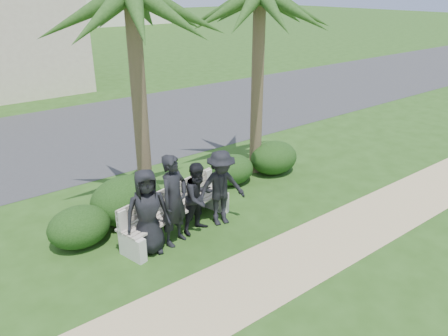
{
  "coord_description": "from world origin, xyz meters",
  "views": [
    {
      "loc": [
        -5.08,
        -6.51,
        4.88
      ],
      "look_at": [
        0.78,
        1.0,
        0.84
      ],
      "focal_mm": 35.0,
      "sensor_mm": 36.0,
      "label": 1
    }
  ],
  "objects": [
    {
      "name": "hedge_f",
      "position": [
        2.94,
        1.52,
        0.45
      ],
      "size": [
        1.39,
        1.15,
        0.91
      ],
      "primitive_type": "ellipsoid",
      "color": "black",
      "rests_on": "ground"
    },
    {
      "name": "man_a",
      "position": [
        -1.73,
        0.15,
        0.87
      ],
      "size": [
        0.96,
        0.75,
        1.74
      ],
      "primitive_type": "imported",
      "rotation": [
        0.0,
        0.0,
        -0.25
      ],
      "color": "black",
      "rests_on": "ground"
    },
    {
      "name": "hedge_c",
      "position": [
        -0.13,
        1.13,
        0.32
      ],
      "size": [
        0.99,
        0.82,
        0.64
      ],
      "primitive_type": "ellipsoid",
      "color": "black",
      "rests_on": "ground"
    },
    {
      "name": "hedge_e",
      "position": [
        1.57,
        1.68,
        0.39
      ],
      "size": [
        1.21,
        1.0,
        0.79
      ],
      "primitive_type": "ellipsoid",
      "color": "black",
      "rests_on": "ground"
    },
    {
      "name": "man_c",
      "position": [
        -0.5,
        0.2,
        0.77
      ],
      "size": [
        0.83,
        0.69,
        1.55
      ],
      "primitive_type": "imported",
      "rotation": [
        0.0,
        0.0,
        0.14
      ],
      "color": "black",
      "rests_on": "ground"
    },
    {
      "name": "asphalt_street",
      "position": [
        0.0,
        8.0,
        0.0
      ],
      "size": [
        160.0,
        8.0,
        0.01
      ],
      "primitive_type": "cube",
      "color": "#2D2D30",
      "rests_on": "ground"
    },
    {
      "name": "ground",
      "position": [
        0.0,
        0.0,
        0.0
      ],
      "size": [
        160.0,
        160.0,
        0.0
      ],
      "primitive_type": "plane",
      "color": "#244714",
      "rests_on": "ground"
    },
    {
      "name": "hedge_b",
      "position": [
        -1.5,
        1.53,
        0.53
      ],
      "size": [
        1.63,
        1.34,
        1.06
      ],
      "primitive_type": "ellipsoid",
      "color": "black",
      "rests_on": "ground"
    },
    {
      "name": "footpath",
      "position": [
        0.0,
        -1.8,
        0.0
      ],
      "size": [
        30.0,
        1.6,
        0.01
      ],
      "primitive_type": "cube",
      "color": "tan",
      "rests_on": "ground"
    },
    {
      "name": "hedge_a",
      "position": [
        -2.7,
        1.26,
        0.41
      ],
      "size": [
        1.26,
        1.04,
        0.82
      ],
      "primitive_type": "ellipsoid",
      "color": "black",
      "rests_on": "ground"
    },
    {
      "name": "man_d",
      "position": [
        0.05,
        0.16,
        0.85
      ],
      "size": [
        1.21,
        0.86,
        1.7
      ],
      "primitive_type": "imported",
      "rotation": [
        0.0,
        0.0,
        -0.23
      ],
      "color": "black",
      "rests_on": "ground"
    },
    {
      "name": "park_bench",
      "position": [
        -0.88,
        0.48,
        0.42
      ],
      "size": [
        2.81,
        1.2,
        0.94
      ],
      "rotation": [
        0.0,
        0.0,
        0.23
      ],
      "color": "#A29788",
      "rests_on": "ground"
    },
    {
      "name": "man_b",
      "position": [
        -1.15,
        0.12,
        0.95
      ],
      "size": [
        0.81,
        0.66,
        1.9
      ],
      "primitive_type": "imported",
      "rotation": [
        0.0,
        0.0,
        0.35
      ],
      "color": "black",
      "rests_on": "ground"
    }
  ]
}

